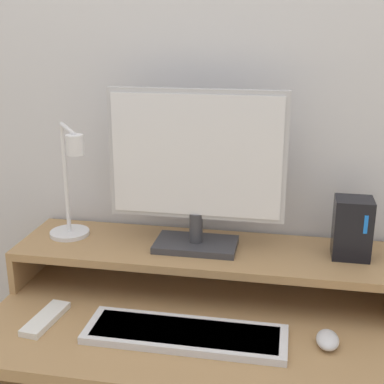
# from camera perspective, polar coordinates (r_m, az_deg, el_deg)

# --- Properties ---
(wall_back) EXTENTS (6.00, 0.05, 2.50)m
(wall_back) POSITION_cam_1_polar(r_m,az_deg,el_deg) (1.53, 2.38, 9.28)
(wall_back) COLOR silver
(wall_back) RESTS_ON ground_plane
(monitor_shelf) EXTENTS (1.03, 0.27, 0.12)m
(monitor_shelf) POSITION_cam_1_polar(r_m,az_deg,el_deg) (1.47, 1.21, -6.64)
(monitor_shelf) COLOR #A87F51
(monitor_shelf) RESTS_ON desk
(monitor) EXTENTS (0.47, 0.13, 0.43)m
(monitor) POSITION_cam_1_polar(r_m,az_deg,el_deg) (1.39, 0.46, 2.78)
(monitor) COLOR #38383D
(monitor) RESTS_ON monitor_shelf
(desk_lamp) EXTENTS (0.17, 0.21, 0.33)m
(desk_lamp) POSITION_cam_1_polar(r_m,az_deg,el_deg) (1.49, -12.85, -0.24)
(desk_lamp) COLOR silver
(desk_lamp) RESTS_ON monitor_shelf
(router_dock) EXTENTS (0.10, 0.09, 0.16)m
(router_dock) POSITION_cam_1_polar(r_m,az_deg,el_deg) (1.44, 16.72, -3.71)
(router_dock) COLOR black
(router_dock) RESTS_ON monitor_shelf
(keyboard) EXTENTS (0.48, 0.15, 0.02)m
(keyboard) POSITION_cam_1_polar(r_m,az_deg,el_deg) (1.30, -0.52, -14.92)
(keyboard) COLOR silver
(keyboard) RESTS_ON desk
(mouse) EXTENTS (0.05, 0.08, 0.03)m
(mouse) POSITION_cam_1_polar(r_m,az_deg,el_deg) (1.30, 14.26, -15.04)
(mouse) COLOR silver
(mouse) RESTS_ON desk
(remote_control) EXTENTS (0.07, 0.16, 0.02)m
(remote_control) POSITION_cam_1_polar(r_m,az_deg,el_deg) (1.41, -15.34, -12.90)
(remote_control) COLOR white
(remote_control) RESTS_ON desk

